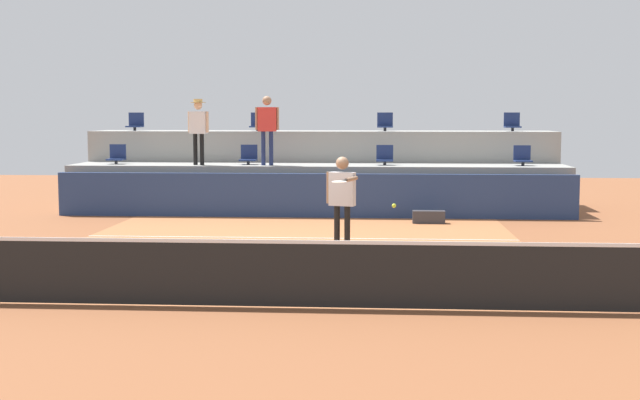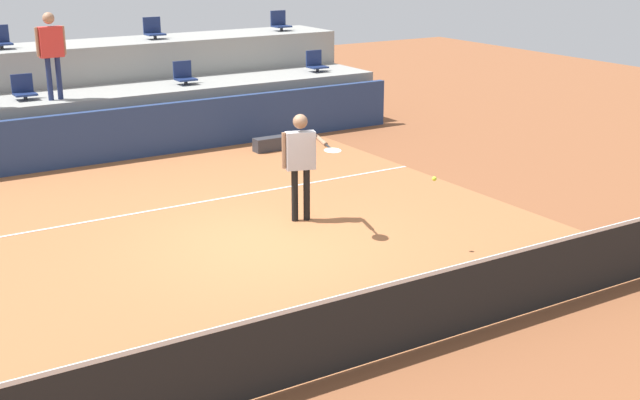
{
  "view_description": "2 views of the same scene",
  "coord_description": "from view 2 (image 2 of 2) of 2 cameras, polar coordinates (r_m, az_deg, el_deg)",
  "views": [
    {
      "loc": [
        1.63,
        -15.07,
        2.57
      ],
      "look_at": [
        0.66,
        -1.11,
        1.16
      ],
      "focal_mm": 47.8,
      "sensor_mm": 36.0,
      "label": 1
    },
    {
      "loc": [
        -5.77,
        -10.76,
        4.51
      ],
      "look_at": [
        -0.01,
        -1.53,
        1.09
      ],
      "focal_mm": 47.21,
      "sensor_mm": 36.0,
      "label": 2
    }
  ],
  "objects": [
    {
      "name": "ground_plane",
      "position": [
        13.01,
        -3.51,
        -2.84
      ],
      "size": [
        40.0,
        40.0,
        0.0
      ],
      "primitive_type": "plane",
      "color": "brown"
    },
    {
      "name": "court_inner_paint",
      "position": [
        13.85,
        -5.49,
        -1.6
      ],
      "size": [
        9.0,
        10.0,
        0.01
      ],
      "primitive_type": "cube",
      "color": "#A36038",
      "rests_on": "ground_plane"
    },
    {
      "name": "court_service_line",
      "position": [
        15.06,
        -7.89,
        -0.1
      ],
      "size": [
        9.0,
        0.06,
        0.0
      ],
      "primitive_type": "cube",
      "color": "silver",
      "rests_on": "ground_plane"
    },
    {
      "name": "tennis_net",
      "position": [
        9.75,
        7.84,
        -7.0
      ],
      "size": [
        10.48,
        0.08,
        1.07
      ],
      "color": "black",
      "rests_on": "ground_plane"
    },
    {
      "name": "sponsor_backboard",
      "position": [
        18.16,
        -12.67,
        4.45
      ],
      "size": [
        13.0,
        0.16,
        1.1
      ],
      "primitive_type": "cube",
      "color": "navy",
      "rests_on": "ground_plane"
    },
    {
      "name": "seating_tier_lower",
      "position": [
        19.35,
        -13.99,
        5.37
      ],
      "size": [
        13.0,
        1.8,
        1.25
      ],
      "primitive_type": "cube",
      "color": "gray",
      "rests_on": "ground_plane"
    },
    {
      "name": "seating_tier_upper",
      "position": [
        20.97,
        -15.66,
        7.34
      ],
      "size": [
        13.0,
        1.8,
        2.1
      ],
      "primitive_type": "cube",
      "color": "gray",
      "rests_on": "ground_plane"
    },
    {
      "name": "stadium_chair_lower_left",
      "position": [
        18.67,
        -19.45,
        7.1
      ],
      "size": [
        0.44,
        0.4,
        0.52
      ],
      "color": "#2D2D33",
      "rests_on": "seating_tier_lower"
    },
    {
      "name": "stadium_chair_lower_right",
      "position": [
        19.74,
        -9.2,
        8.38
      ],
      "size": [
        0.44,
        0.4,
        0.52
      ],
      "color": "#2D2D33",
      "rests_on": "seating_tier_lower"
    },
    {
      "name": "stadium_chair_lower_far_right",
      "position": [
        21.35,
        -0.29,
        9.28
      ],
      "size": [
        0.44,
        0.4,
        0.52
      ],
      "color": "#2D2D33",
      "rests_on": "seating_tier_lower"
    },
    {
      "name": "stadium_chair_upper_left",
      "position": [
        20.3,
        -20.87,
        10.15
      ],
      "size": [
        0.44,
        0.4,
        0.52
      ],
      "color": "#2D2D33",
      "rests_on": "seating_tier_upper"
    },
    {
      "name": "stadium_chair_upper_right",
      "position": [
        21.3,
        -11.22,
        11.24
      ],
      "size": [
        0.44,
        0.4,
        0.52
      ],
      "color": "#2D2D33",
      "rests_on": "seating_tier_upper"
    },
    {
      "name": "stadium_chair_upper_far_right",
      "position": [
        22.79,
        -2.74,
        11.93
      ],
      "size": [
        0.44,
        0.4,
        0.52
      ],
      "color": "#2D2D33",
      "rests_on": "seating_tier_upper"
    },
    {
      "name": "tennis_player",
      "position": [
        13.61,
        -1.27,
        2.99
      ],
      "size": [
        0.6,
        1.32,
        1.79
      ],
      "color": "black",
      "rests_on": "ground_plane"
    },
    {
      "name": "spectator_in_grey",
      "position": [
        18.3,
        -17.76,
        9.85
      ],
      "size": [
        0.62,
        0.25,
        1.79
      ],
      "color": "navy",
      "rests_on": "seating_tier_lower"
    },
    {
      "name": "tennis_ball",
      "position": [
        12.35,
        7.76,
        1.44
      ],
      "size": [
        0.07,
        0.07,
        0.07
      ],
      "color": "#CCE033"
    },
    {
      "name": "equipment_bag",
      "position": [
        18.5,
        -3.37,
        3.81
      ],
      "size": [
        0.76,
        0.28,
        0.3
      ],
      "primitive_type": "cube",
      "color": "#333338",
      "rests_on": "ground_plane"
    }
  ]
}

